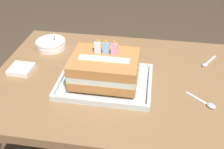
{
  "coord_description": "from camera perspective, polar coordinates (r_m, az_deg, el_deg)",
  "views": [
    {
      "loc": [
        0.1,
        -0.81,
        1.35
      ],
      "look_at": [
        -0.02,
        -0.02,
        0.78
      ],
      "focal_mm": 41.51,
      "sensor_mm": 36.0,
      "label": 1
    }
  ],
  "objects": [
    {
      "name": "serving_spoon_by_bowls",
      "position": [
        0.95,
        20.38,
        -6.12
      ],
      "size": [
        0.1,
        0.09,
        0.01
      ],
      "color": "silver",
      "rests_on": "dining_table"
    },
    {
      "name": "napkin_pile",
      "position": [
        1.12,
        -19.37,
        1.15
      ],
      "size": [
        0.09,
        0.09,
        0.02
      ],
      "color": "white",
      "rests_on": "dining_table"
    },
    {
      "name": "foil_tray",
      "position": [
        0.99,
        -1.53,
        -1.75
      ],
      "size": [
        0.35,
        0.26,
        0.02
      ],
      "color": "silver",
      "rests_on": "dining_table"
    },
    {
      "name": "serving_spoon_near_tray",
      "position": [
        1.17,
        20.13,
        2.32
      ],
      "size": [
        0.08,
        0.11,
        0.01
      ],
      "color": "silver",
      "rests_on": "dining_table"
    },
    {
      "name": "birthday_cake",
      "position": [
        0.95,
        -1.59,
        1.4
      ],
      "size": [
        0.24,
        0.19,
        0.15
      ],
      "color": "#C47D41",
      "rests_on": "foil_tray"
    },
    {
      "name": "dining_table",
      "position": [
        1.1,
        1.37,
        -6.04
      ],
      "size": [
        1.0,
        0.69,
        0.75
      ],
      "color": "olive",
      "rests_on": "ground_plane"
    },
    {
      "name": "bowl_stack",
      "position": [
        1.25,
        -13.31,
        6.53
      ],
      "size": [
        0.14,
        0.14,
        0.08
      ],
      "color": "white",
      "rests_on": "dining_table"
    }
  ]
}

